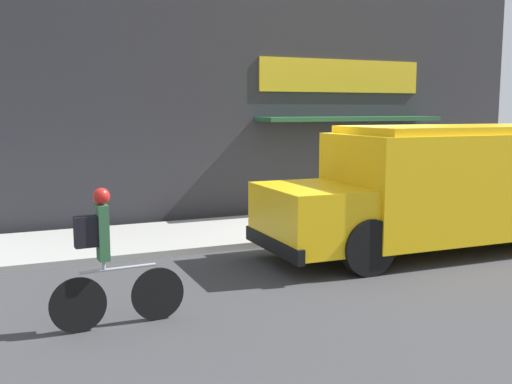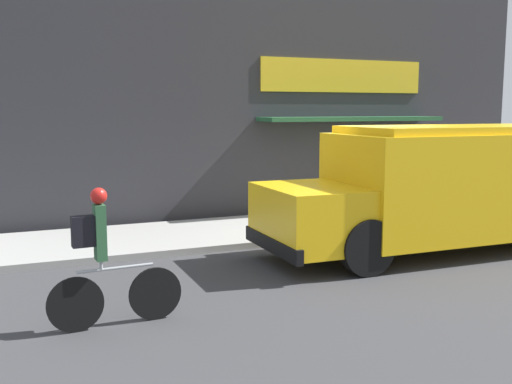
% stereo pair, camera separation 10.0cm
% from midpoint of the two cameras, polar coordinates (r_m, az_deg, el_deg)
% --- Properties ---
extents(ground_plane, '(70.00, 70.00, 0.00)m').
position_cam_midpoint_polar(ground_plane, '(12.23, 9.68, -4.41)').
color(ground_plane, '#38383A').
extents(sidewalk, '(28.00, 2.71, 0.13)m').
position_cam_midpoint_polar(sidewalk, '(13.35, 6.54, -3.04)').
color(sidewalk, '#999993').
rests_on(sidewalk, ground_plane).
extents(storefront, '(13.41, 1.09, 5.75)m').
position_cam_midpoint_polar(storefront, '(14.63, 3.60, 8.99)').
color(storefront, '#2D2D33').
rests_on(storefront, ground_plane).
extents(school_bus, '(6.69, 2.65, 2.29)m').
position_cam_midpoint_polar(school_bus, '(11.50, 18.43, 0.62)').
color(school_bus, yellow).
rests_on(school_bus, ground_plane).
extents(cyclist, '(1.62, 0.21, 1.69)m').
position_cam_midpoint_polar(cyclist, '(7.30, -13.78, -6.47)').
color(cyclist, black).
rests_on(cyclist, ground_plane).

